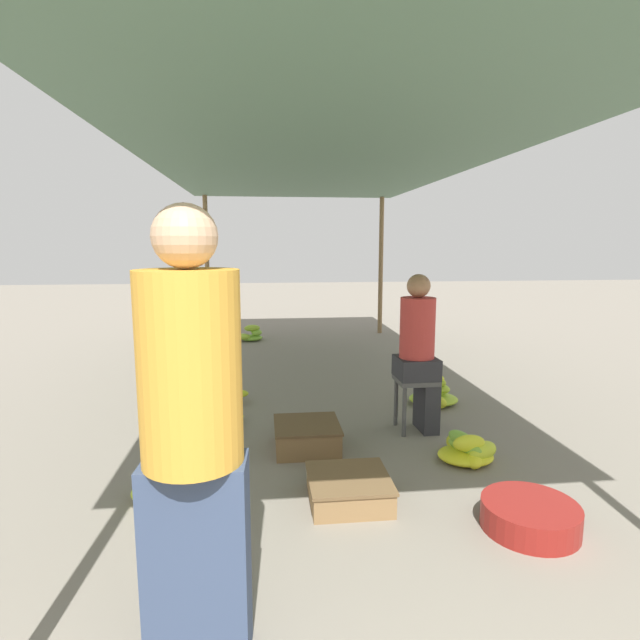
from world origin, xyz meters
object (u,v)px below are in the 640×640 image
stool (416,389)px  banana_pile_right_1 (434,395)px  banana_pile_left_1 (252,335)px  banana_pile_left_2 (215,421)px  vendor_foreground (193,436)px  banana_pile_left_3 (210,397)px  banana_pile_left_0 (168,487)px  vendor_seated (419,349)px  basin_black (530,516)px  banana_pile_right_0 (468,451)px  crate_near (349,489)px  crate_mid (307,436)px

stool → banana_pile_right_1: (0.41, 0.67, -0.28)m
banana_pile_left_1 → banana_pile_left_2: size_ratio=1.05×
vendor_foreground → banana_pile_left_3: vendor_foreground is taller
banana_pile_right_1 → banana_pile_left_0: bearing=-145.1°
vendor_seated → banana_pile_left_0: size_ratio=2.83×
vendor_foreground → banana_pile_left_3: size_ratio=2.70×
stool → banana_pile_left_2: 1.80m
basin_black → banana_pile_right_0: 0.91m
vendor_seated → crate_near: size_ratio=2.66×
crate_mid → stool: bearing=17.3°
banana_pile_left_2 → crate_near: bearing=-55.5°
stool → vendor_seated: (0.02, -0.00, 0.35)m
stool → banana_pile_left_3: stool is taller
banana_pile_left_2 → banana_pile_right_1: (2.16, 0.42, 0.04)m
basin_black → banana_pile_left_1: banana_pile_left_1 is taller
stool → crate_mid: 1.06m
vendor_seated → banana_pile_left_0: 2.28m
banana_pile_right_0 → crate_near: banana_pile_right_0 is taller
vendor_foreground → banana_pile_left_2: size_ratio=3.75×
banana_pile_left_0 → crate_near: bearing=-9.4°
vendor_seated → banana_pile_right_0: bearing=-74.7°
banana_pile_left_2 → crate_near: 1.71m
banana_pile_left_2 → crate_near: crate_near is taller
basin_black → banana_pile_left_1: (-1.73, 5.88, 0.03)m
banana_pile_left_1 → stool: bearing=-70.4°
basin_black → banana_pile_left_1: 6.13m
banana_pile_left_0 → banana_pile_right_1: (2.34, 1.63, 0.03)m
vendor_foreground → banana_pile_left_0: (-0.37, 1.31, -0.85)m
vendor_foreground → banana_pile_right_0: (1.78, 1.61, -0.83)m
banana_pile_left_3 → stool: bearing=-24.9°
basin_black → crate_near: size_ratio=1.06×
banana_pile_right_1 → banana_pile_left_2: bearing=-169.1°
banana_pile_right_1 → crate_near: banana_pile_right_1 is taller
stool → basin_black: bearing=-82.8°
vendor_seated → crate_mid: (-1.00, -0.30, -0.62)m
banana_pile_left_1 → crate_near: bearing=-82.2°
crate_mid → banana_pile_right_1: bearing=35.1°
vendor_foreground → basin_black: size_ratio=3.22×
stool → banana_pile_left_0: size_ratio=0.98×
banana_pile_left_3 → crate_mid: bearing=-53.0°
vendor_seated → crate_near: vendor_seated is taller
basin_black → banana_pile_right_1: size_ratio=1.03×
basin_black → banana_pile_left_2: bearing=136.8°
stool → basin_black: stool is taller
banana_pile_left_2 → crate_mid: crate_mid is taller
banana_pile_left_2 → banana_pile_right_0: banana_pile_right_0 is taller
vendor_foreground → banana_pile_left_1: (0.04, 6.58, -0.81)m
banana_pile_left_0 → banana_pile_left_3: bearing=87.6°
vendor_seated → banana_pile_right_0: 0.95m
banana_pile_left_3 → banana_pile_left_0: bearing=-92.4°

